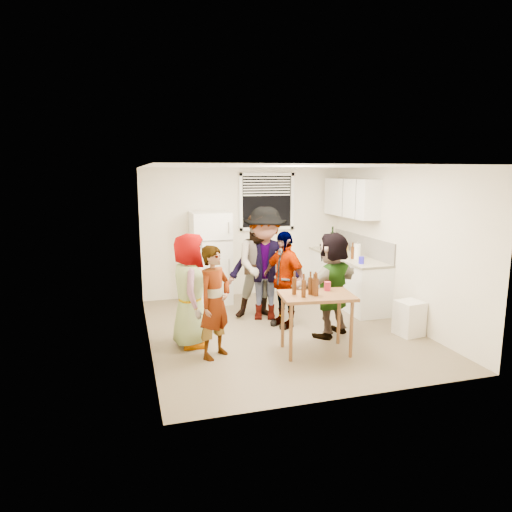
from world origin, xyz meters
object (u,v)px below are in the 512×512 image
object	(u,v)px
red_cup	(327,291)
serving_table	(315,352)
guest_stripe	(216,356)
refrigerator	(211,258)
guest_grey	(191,345)
beer_bottle_counter	(352,259)
beer_bottle_table	(314,295)
guest_back_left	(261,317)
wine_bottle	(332,248)
guest_back_right	(265,318)
trash_bin	(409,319)
guest_black	(283,326)
guest_orange	(330,335)
blue_cup	(361,264)
kettle	(335,251)

from	to	relation	value
red_cup	serving_table	bearing A→B (deg)	-147.82
guest_stripe	red_cup	bearing A→B (deg)	-42.52
refrigerator	guest_grey	size ratio (longest dim) A/B	1.06
beer_bottle_counter	beer_bottle_table	distance (m)	2.33
guest_back_left	beer_bottle_table	bearing A→B (deg)	-71.90
red_cup	refrigerator	bearing A→B (deg)	112.57
guest_back_left	wine_bottle	bearing A→B (deg)	43.49
guest_back_left	guest_back_right	distance (m)	0.09
refrigerator	beer_bottle_counter	bearing A→B (deg)	-25.02
trash_bin	guest_stripe	world-z (taller)	trash_bin
guest_stripe	guest_black	world-z (taller)	guest_black
wine_bottle	red_cup	xyz separation A→B (m)	(-1.38, -2.74, -0.09)
guest_stripe	guest_black	xyz separation A→B (m)	(1.28, 0.91, 0.00)
wine_bottle	beer_bottle_table	xyz separation A→B (m)	(-1.65, -2.91, -0.09)
red_cup	guest_back_left	world-z (taller)	red_cup
guest_stripe	guest_black	distance (m)	1.58
trash_bin	guest_orange	bearing A→B (deg)	163.91
blue_cup	guest_grey	world-z (taller)	blue_cup
blue_cup	trash_bin	size ratio (longest dim) A/B	0.24
beer_bottle_table	guest_back_right	world-z (taller)	beer_bottle_table
refrigerator	guest_orange	world-z (taller)	refrigerator
beer_bottle_table	guest_stripe	size ratio (longest dim) A/B	0.15
beer_bottle_counter	red_cup	distance (m)	2.02
guest_back_right	guest_orange	size ratio (longest dim) A/B	1.19
serving_table	guest_back_left	distance (m)	1.69
blue_cup	guest_black	world-z (taller)	blue_cup
red_cup	guest_black	bearing A→B (deg)	104.96
wine_bottle	guest_grey	world-z (taller)	wine_bottle
beer_bottle_counter	guest_back_right	bearing A→B (deg)	-174.89
beer_bottle_counter	beer_bottle_table	bearing A→B (deg)	-130.23
blue_cup	guest_orange	distance (m)	1.47
refrigerator	serving_table	bearing A→B (deg)	-72.26
guest_grey	guest_back_right	size ratio (longest dim) A/B	0.86
blue_cup	guest_stripe	world-z (taller)	blue_cup
red_cup	guest_black	distance (m)	1.33
beer_bottle_counter	serving_table	world-z (taller)	beer_bottle_counter
kettle	red_cup	size ratio (longest dim) A/B	2.14
red_cup	guest_back_right	distance (m)	1.73
kettle	blue_cup	distance (m)	1.24
beer_bottle_counter	guest_black	distance (m)	1.84
guest_black	guest_orange	bearing A→B (deg)	18.62
kettle	blue_cup	world-z (taller)	kettle
guest_stripe	guest_back_right	world-z (taller)	guest_back_right
serving_table	beer_bottle_counter	bearing A→B (deg)	50.33
serving_table	guest_grey	xyz separation A→B (m)	(-1.59, 0.73, 0.00)
wine_bottle	red_cup	distance (m)	3.07
kettle	guest_back_left	bearing A→B (deg)	-132.59
trash_bin	red_cup	world-z (taller)	red_cup
wine_bottle	guest_back_left	bearing A→B (deg)	-147.17
guest_back_left	kettle	bearing A→B (deg)	36.68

